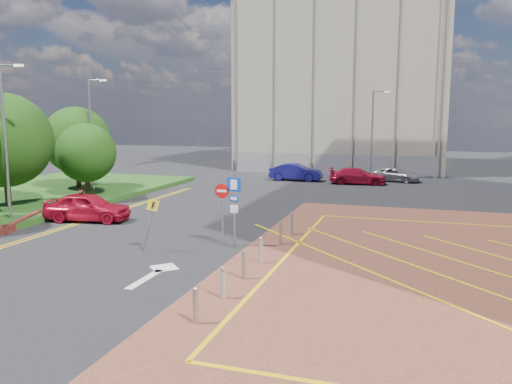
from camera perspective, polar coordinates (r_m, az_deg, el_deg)
The scene contains 17 objects.
ground at distance 21.05m, azimuth -4.69°, elevation -6.87°, with size 140.00×140.00×0.00m, color black.
retaining_wall at distance 29.02m, azimuth -25.22°, elevation -2.98°, with size 6.06×20.33×0.40m.
tree_b at distance 33.27m, azimuth -26.86°, elevation 5.30°, with size 5.60×5.60×6.74m.
tree_c at distance 35.84m, azimuth -18.85°, elevation 4.25°, with size 4.00×4.00×4.90m.
tree_d at distance 40.00m, azimuth -19.82°, elevation 5.58°, with size 5.00×5.00×6.08m.
lamp_left_near at distance 28.96m, azimuth -26.69°, elevation 5.81°, with size 1.53×0.16×8.00m.
lamp_left_far at distance 37.93m, azimuth -18.29°, elevation 6.71°, with size 1.53×0.16×8.00m.
lamp_back at distance 46.92m, azimuth 13.22°, elevation 6.81°, with size 1.53×0.16×8.00m.
sign_cluster at distance 21.42m, azimuth -3.02°, elevation -1.23°, with size 1.17×0.12×3.20m.
warning_sign at distance 21.14m, azimuth -11.96°, elevation -2.98°, with size 0.79×0.42×2.25m.
bollard_row at distance 18.66m, azimuth -0.07°, elevation -7.36°, with size 0.14×11.14×0.90m.
construction_building at distance 59.52m, azimuth 10.35°, elevation 13.62°, with size 21.20×19.20×22.00m, color #B2A991.
construction_fence at distance 49.44m, azimuth 9.71°, elevation 3.09°, with size 21.60×0.06×2.00m, color gray.
car_red_left at distance 28.51m, azimuth -18.70°, elevation -1.62°, with size 1.84×4.56×1.55m, color #B60F29.
car_blue_back at distance 44.50m, azimuth 4.58°, elevation 2.28°, with size 1.61×4.62×1.52m, color navy.
car_red_back at distance 42.89m, azimuth 11.52°, elevation 1.80°, with size 1.92×4.73×1.37m, color #AD0E2B.
car_silver_back at distance 45.49m, azimuth 15.67°, elevation 1.91°, with size 1.95×4.23×1.18m, color #A4A3AA.
Camera 1 is at (7.75, -18.76, 5.58)m, focal length 35.00 mm.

